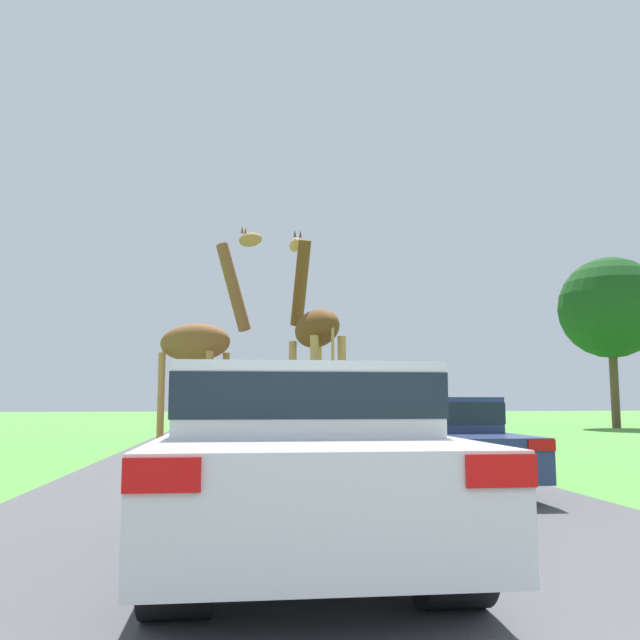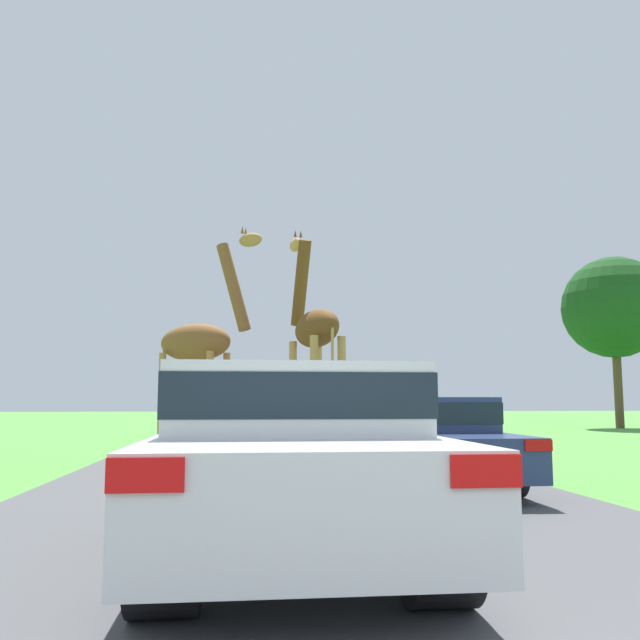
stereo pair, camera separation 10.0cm
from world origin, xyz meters
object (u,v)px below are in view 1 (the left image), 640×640
car_lead_maroon (299,457)px  car_far_ahead (425,438)px  giraffe_companion (199,344)px  car_queue_left (249,413)px  tree_right_cluster (610,308)px  giraffe_near_road (314,335)px  car_queue_right (220,417)px

car_lead_maroon → car_far_ahead: 5.07m
giraffe_companion → car_lead_maroon: size_ratio=1.23×
car_queue_left → tree_right_cluster: 17.23m
giraffe_near_road → giraffe_companion: bearing=143.4°
car_lead_maroon → car_far_ahead: bearing=63.5°
car_queue_right → car_lead_maroon: bearing=-86.5°
car_far_ahead → tree_right_cluster: 24.49m
car_queue_left → giraffe_near_road: bearing=-85.8°
giraffe_companion → car_lead_maroon: (1.33, -9.75, -1.66)m
car_queue_left → car_far_ahead: car_queue_left is taller
tree_right_cluster → car_queue_left: bearing=-179.2°
giraffe_companion → car_far_ahead: giraffe_companion is taller
car_queue_right → giraffe_companion: bearing=-92.4°
giraffe_near_road → tree_right_cluster: tree_right_cluster is taller
giraffe_companion → car_lead_maroon: bearing=40.4°
tree_right_cluster → giraffe_companion: bearing=-141.8°
giraffe_near_road → car_queue_right: (-2.12, 8.19, -1.87)m
giraffe_near_road → car_queue_left: 15.09m
giraffe_near_road → car_lead_maroon: bearing=-109.9°
car_queue_left → car_far_ahead: 19.21m
car_far_ahead → tree_right_cluster: tree_right_cluster is taller
giraffe_near_road → tree_right_cluster: 21.85m
giraffe_near_road → car_queue_left: (-1.09, 14.94, -1.86)m
giraffe_companion → car_queue_left: giraffe_companion is taller
giraffe_companion → car_lead_maroon: 9.98m
giraffe_near_road → car_lead_maroon: 8.93m
giraffe_near_road → car_queue_right: size_ratio=1.20×
car_queue_right → tree_right_cluster: tree_right_cluster is taller
giraffe_companion → tree_right_cluster: size_ratio=0.63×
giraffe_companion → car_far_ahead: size_ratio=1.10×
giraffe_companion → car_queue_left: bearing=-152.9°
giraffe_near_road → giraffe_companion: 2.64m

